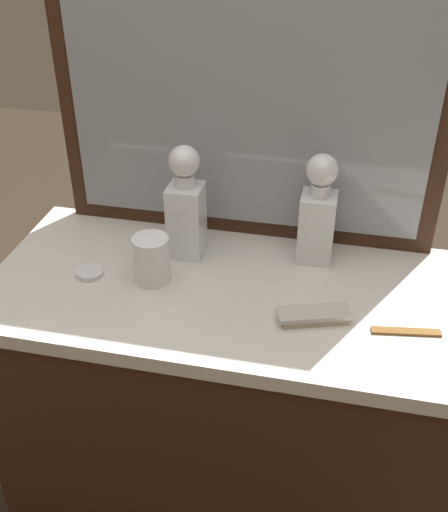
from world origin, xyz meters
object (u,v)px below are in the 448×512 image
crystal_decanter_center (318,219)px  tortoiseshell_comb (406,332)px  crystal_tumbler_far_right (152,261)px  silver_brush_left (314,315)px  crystal_decanter_far_left (186,212)px  porcelain_dish (90,273)px

crystal_decanter_center → tortoiseshell_comb: (0.21, -0.24, -0.10)m
crystal_decanter_center → crystal_tumbler_far_right: bearing=-153.9°
crystal_tumbler_far_right → silver_brush_left: (0.37, -0.07, -0.04)m
crystal_tumbler_far_right → silver_brush_left: bearing=-10.5°
silver_brush_left → tortoiseshell_comb: bearing=0.0°
crystal_decanter_far_left → crystal_decanter_center: size_ratio=1.04×
tortoiseshell_comb → crystal_decanter_center: bearing=131.0°
crystal_tumbler_far_right → porcelain_dish: crystal_tumbler_far_right is taller
crystal_decanter_center → tortoiseshell_comb: size_ratio=1.89×
crystal_decanter_far_left → silver_brush_left: bearing=-31.1°
crystal_decanter_far_left → porcelain_dish: bearing=-144.1°
crystal_decanter_far_left → porcelain_dish: crystal_decanter_far_left is taller
silver_brush_left → tortoiseshell_comb: size_ratio=1.12×
crystal_decanter_center → porcelain_dish: 0.54m
crystal_decanter_center → crystal_tumbler_far_right: (-0.35, -0.17, -0.06)m
crystal_tumbler_far_right → silver_brush_left: size_ratio=0.69×
crystal_decanter_far_left → silver_brush_left: 0.39m
crystal_decanter_center → tortoiseshell_comb: bearing=-49.0°
crystal_decanter_far_left → crystal_tumbler_far_right: crystal_decanter_far_left is taller
tortoiseshell_comb → crystal_tumbler_far_right: bearing=173.0°
tortoiseshell_comb → crystal_decanter_far_left: bearing=159.1°
tortoiseshell_comb → silver_brush_left: bearing=-180.0°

